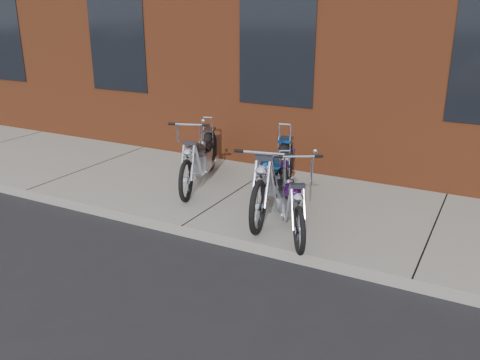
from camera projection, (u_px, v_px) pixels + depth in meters
The scene contains 5 objects.
ground at pixel (182, 236), 6.86m from camera, with size 120.00×120.00×0.00m, color black.
sidewalk at pixel (235, 196), 8.09m from camera, with size 22.00×3.00×0.15m, color gray.
chopper_purple at pixel (290, 201), 6.68m from camera, with size 1.15×1.80×1.15m.
chopper_blue at pixel (274, 178), 7.31m from camera, with size 0.77×2.47×1.09m.
chopper_third at pixel (200, 160), 8.35m from camera, with size 0.86×2.18×1.15m.
Camera 1 is at (3.63, -5.15, 2.94)m, focal length 38.00 mm.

